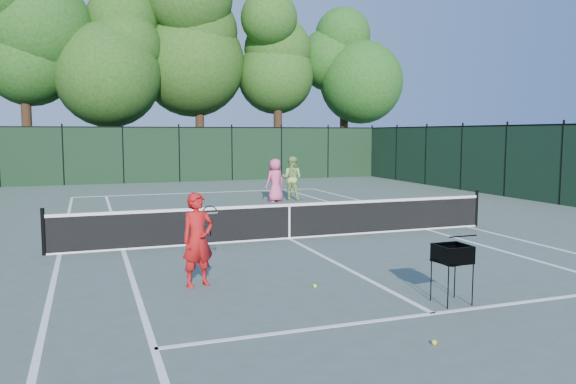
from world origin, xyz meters
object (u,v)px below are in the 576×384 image
object	(u,v)px
player_pink	(275,180)
player_green	(292,178)
loose_ball_midcourt	(315,286)
ball_hopper	(452,254)
loose_ball_near_cart	(434,342)
coach	(198,240)

from	to	relation	value
player_pink	player_green	bearing A→B (deg)	-174.15
player_green	loose_ball_midcourt	xyz separation A→B (m)	(-4.14, -12.47, -0.85)
player_pink	ball_hopper	size ratio (longest dim) A/B	1.80
loose_ball_near_cart	player_pink	bearing A→B (deg)	79.24
player_pink	loose_ball_midcourt	size ratio (longest dim) A/B	25.09
player_green	ball_hopper	size ratio (longest dim) A/B	1.86
player_green	loose_ball_near_cart	world-z (taller)	player_green
loose_ball_near_cart	loose_ball_midcourt	xyz separation A→B (m)	(-0.42, 2.99, 0.00)
player_pink	ball_hopper	world-z (taller)	player_pink
coach	ball_hopper	xyz separation A→B (m)	(3.61, -2.38, -0.04)
player_green	loose_ball_near_cart	xyz separation A→B (m)	(-3.71, -15.46, -0.85)
ball_hopper	loose_ball_near_cart	xyz separation A→B (m)	(-1.29, -1.43, -0.76)
ball_hopper	loose_ball_near_cart	size ratio (longest dim) A/B	13.95
coach	loose_ball_midcourt	size ratio (longest dim) A/B	24.53
player_green	coach	bearing A→B (deg)	99.64
player_green	ball_hopper	bearing A→B (deg)	117.22
player_pink	loose_ball_near_cart	bearing A→B (deg)	58.65
player_pink	player_green	xyz separation A→B (m)	(0.86, 0.43, 0.03)
player_pink	loose_ball_near_cart	size ratio (longest dim) A/B	25.09
ball_hopper	loose_ball_near_cart	distance (m)	2.07
player_green	loose_ball_near_cart	distance (m)	15.92
player_pink	coach	bearing A→B (deg)	44.65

